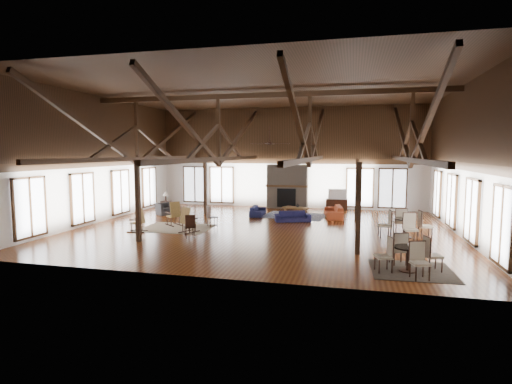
% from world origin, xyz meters
% --- Properties ---
extents(floor, '(16.00, 16.00, 0.00)m').
position_xyz_m(floor, '(0.00, 0.00, 0.00)').
color(floor, brown).
rests_on(floor, ground).
extents(ceiling, '(16.00, 14.00, 0.02)m').
position_xyz_m(ceiling, '(0.00, 0.00, 6.00)').
color(ceiling, black).
rests_on(ceiling, wall_back).
extents(wall_back, '(16.00, 0.02, 6.00)m').
position_xyz_m(wall_back, '(0.00, 7.00, 3.00)').
color(wall_back, silver).
rests_on(wall_back, floor).
extents(wall_front, '(16.00, 0.02, 6.00)m').
position_xyz_m(wall_front, '(0.00, -7.00, 3.00)').
color(wall_front, silver).
rests_on(wall_front, floor).
extents(wall_left, '(0.02, 14.00, 6.00)m').
position_xyz_m(wall_left, '(-8.00, 0.00, 3.00)').
color(wall_left, silver).
rests_on(wall_left, floor).
extents(wall_right, '(0.02, 14.00, 6.00)m').
position_xyz_m(wall_right, '(8.00, 0.00, 3.00)').
color(wall_right, silver).
rests_on(wall_right, floor).
extents(roof_truss, '(15.60, 14.07, 3.14)m').
position_xyz_m(roof_truss, '(0.00, 0.00, 4.03)').
color(roof_truss, black).
rests_on(roof_truss, wall_back).
extents(post_grid, '(8.16, 7.16, 3.05)m').
position_xyz_m(post_grid, '(0.00, 0.00, 1.52)').
color(post_grid, black).
rests_on(post_grid, floor).
extents(fireplace, '(2.50, 0.69, 2.60)m').
position_xyz_m(fireplace, '(0.00, 6.67, 1.29)').
color(fireplace, '#6E6254').
rests_on(fireplace, floor).
extents(ceiling_fan, '(1.60, 1.60, 0.75)m').
position_xyz_m(ceiling_fan, '(0.50, -1.00, 3.73)').
color(ceiling_fan, black).
rests_on(ceiling_fan, roof_truss).
extents(sofa_navy_front, '(1.82, 1.16, 0.50)m').
position_xyz_m(sofa_navy_front, '(1.01, 2.15, 0.25)').
color(sofa_navy_front, '#17163C').
rests_on(sofa_navy_front, floor).
extents(sofa_navy_left, '(1.70, 0.75, 0.49)m').
position_xyz_m(sofa_navy_left, '(-1.07, 3.56, 0.24)').
color(sofa_navy_left, '#16193E').
rests_on(sofa_navy_left, floor).
extents(sofa_orange, '(2.17, 1.09, 0.61)m').
position_xyz_m(sofa_orange, '(2.88, 3.81, 0.30)').
color(sofa_orange, '#A43F1F').
rests_on(sofa_orange, floor).
extents(coffee_table, '(1.41, 1.05, 0.49)m').
position_xyz_m(coffee_table, '(0.91, 3.70, 0.43)').
color(coffee_table, brown).
rests_on(coffee_table, floor).
extents(vase, '(0.23, 0.23, 0.20)m').
position_xyz_m(vase, '(1.02, 3.76, 0.59)').
color(vase, '#B2B2B2').
rests_on(vase, coffee_table).
extents(armchair, '(1.25, 1.27, 0.62)m').
position_xyz_m(armchair, '(-5.95, 2.65, 0.31)').
color(armchair, '#252527').
rests_on(armchair, floor).
extents(side_table_lamp, '(0.46, 0.46, 1.17)m').
position_xyz_m(side_table_lamp, '(-6.40, 3.58, 0.44)').
color(side_table_lamp, black).
rests_on(side_table_lamp, floor).
extents(rocking_chair_a, '(0.95, 0.89, 1.11)m').
position_xyz_m(rocking_chair_a, '(-4.09, -0.22, 0.52)').
color(rocking_chair_a, olive).
rests_on(rocking_chair_a, floor).
extents(rocking_chair_b, '(0.72, 0.94, 1.08)m').
position_xyz_m(rocking_chair_b, '(-2.86, -1.58, 0.51)').
color(rocking_chair_b, olive).
rests_on(rocking_chair_b, floor).
extents(rocking_chair_c, '(0.81, 0.49, 1.00)m').
position_xyz_m(rocking_chair_c, '(-4.91, -1.89, 0.47)').
color(rocking_chair_c, olive).
rests_on(rocking_chair_c, floor).
extents(side_chair_a, '(0.57, 0.57, 0.96)m').
position_xyz_m(side_chair_a, '(-2.39, -0.10, 0.56)').
color(side_chair_a, black).
rests_on(side_chair_a, floor).
extents(side_chair_b, '(0.54, 0.54, 0.93)m').
position_xyz_m(side_chair_b, '(-2.36, -2.50, 0.54)').
color(side_chair_b, black).
rests_on(side_chair_b, floor).
extents(cafe_table_near, '(1.93, 1.93, 0.99)m').
position_xyz_m(cafe_table_near, '(5.37, -5.14, 0.49)').
color(cafe_table_near, black).
rests_on(cafe_table_near, floor).
extents(cafe_table_far, '(2.09, 2.09, 1.07)m').
position_xyz_m(cafe_table_far, '(5.83, -0.46, 0.54)').
color(cafe_table_far, black).
rests_on(cafe_table_far, floor).
extents(cup_near, '(0.16, 0.16, 0.10)m').
position_xyz_m(cup_near, '(5.40, -5.11, 0.76)').
color(cup_near, '#B2B2B2').
rests_on(cup_near, cafe_table_near).
extents(cup_far, '(0.15, 0.15, 0.10)m').
position_xyz_m(cup_far, '(5.75, -0.56, 0.82)').
color(cup_far, '#B2B2B2').
rests_on(cup_far, cafe_table_far).
extents(tv_console, '(1.22, 0.46, 0.61)m').
position_xyz_m(tv_console, '(2.92, 6.75, 0.30)').
color(tv_console, black).
rests_on(tv_console, floor).
extents(television, '(1.05, 0.15, 0.61)m').
position_xyz_m(television, '(2.95, 6.75, 0.91)').
color(television, '#B2B2B2').
rests_on(television, tv_console).
extents(rug_tan, '(3.01, 2.37, 0.01)m').
position_xyz_m(rug_tan, '(-3.74, -0.73, 0.01)').
color(rug_tan, tan).
rests_on(rug_tan, floor).
extents(rug_navy, '(3.50, 2.82, 0.01)m').
position_xyz_m(rug_navy, '(0.85, 3.89, 0.01)').
color(rug_navy, '#1B264D').
rests_on(rug_navy, floor).
extents(rug_dark, '(2.32, 2.13, 0.01)m').
position_xyz_m(rug_dark, '(5.49, -5.05, 0.01)').
color(rug_dark, black).
rests_on(rug_dark, floor).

